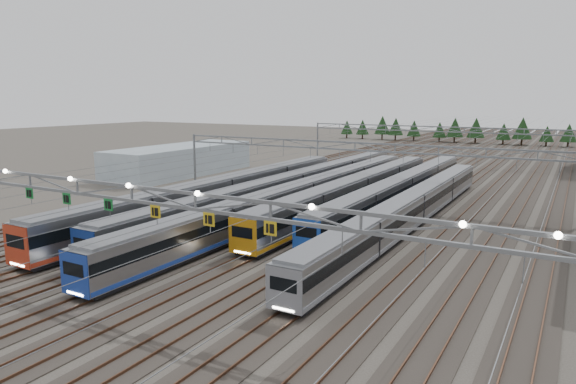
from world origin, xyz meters
The scene contains 13 objects.
ground centered at (0.00, 0.00, 0.00)m, with size 400.00×400.00×0.00m, color #47423A.
track_bed centered at (0.00, 100.00, 1.49)m, with size 54.00×260.00×5.42m.
train_a centered at (-11.25, 25.11, 2.24)m, with size 3.05×53.72×3.98m.
train_b centered at (-6.75, 35.18, 2.05)m, with size 2.77×68.56×3.61m.
train_c centered at (-2.25, 29.44, 2.05)m, with size 2.77×65.78×3.60m.
train_d centered at (2.25, 35.60, 2.12)m, with size 2.86×51.55×3.73m.
train_e centered at (6.75, 39.90, 2.02)m, with size 2.72×53.94×3.54m.
train_f centered at (11.25, 29.17, 1.96)m, with size 2.64×55.73×3.43m.
gantry_near centered at (-0.05, -0.12, 7.09)m, with size 56.36×0.61×8.08m.
gantry_mid centered at (0.00, 40.00, 6.39)m, with size 56.36×0.36×8.00m.
gantry_far centered at (0.00, 85.00, 6.39)m, with size 56.36×0.36×8.00m.
west_shed centered at (-36.60, 46.33, 2.59)m, with size 10.00×30.00×5.18m, color #97A8B4.
treeline centered at (-4.05, 140.56, 4.23)m, with size 87.50×5.60×7.02m.
Camera 1 is at (26.47, -24.73, 13.77)m, focal length 32.00 mm.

